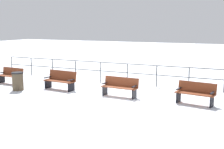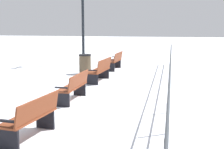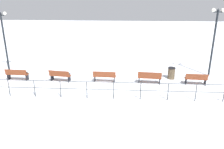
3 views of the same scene
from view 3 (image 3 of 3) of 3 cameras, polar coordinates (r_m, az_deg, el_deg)
ground_plane at (r=16.72m, az=-1.85°, el=-1.74°), size 80.00×80.00×0.00m
bench_nearest at (r=17.04m, az=20.29°, el=-0.99°), size 0.64×1.55×0.85m
bench_second at (r=16.42m, az=9.38°, el=-0.69°), size 0.72×1.71×0.90m
bench_third at (r=16.49m, az=-1.91°, el=-0.40°), size 0.58×1.67×0.84m
bench_fourth at (r=17.01m, az=-12.89°, el=-0.22°), size 0.75×1.60×0.87m
bench_fifth at (r=18.20m, az=-22.69°, el=0.10°), size 0.58×1.66×0.88m
lamppost_near at (r=18.70m, az=24.37°, el=9.53°), size 0.28×0.95×5.12m
lamppost_middle at (r=20.04m, az=-25.54°, el=9.28°), size 0.27×0.96×4.79m
waterfront_railing at (r=13.81m, az=-3.01°, el=-3.24°), size 0.05×18.02×1.10m
trash_bin at (r=17.68m, az=14.65°, el=0.34°), size 0.55×0.55×0.88m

